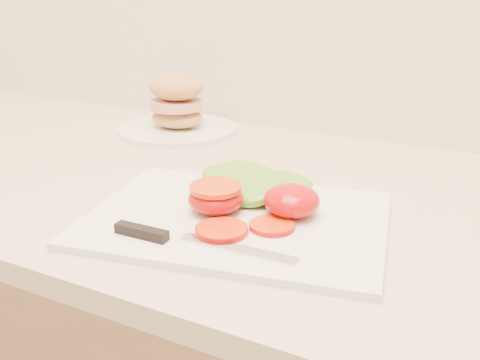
% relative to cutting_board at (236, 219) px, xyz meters
% --- Properties ---
extents(cutting_board, '(0.41, 0.33, 0.01)m').
position_rel_cutting_board_xyz_m(cutting_board, '(0.00, 0.00, 0.00)').
color(cutting_board, white).
rests_on(cutting_board, counter).
extents(tomato_half_dome, '(0.07, 0.07, 0.04)m').
position_rel_cutting_board_xyz_m(tomato_half_dome, '(0.06, 0.03, 0.02)').
color(tomato_half_dome, red).
rests_on(tomato_half_dome, cutting_board).
extents(tomato_half_cut, '(0.07, 0.07, 0.04)m').
position_rel_cutting_board_xyz_m(tomato_half_cut, '(-0.03, -0.00, 0.02)').
color(tomato_half_cut, red).
rests_on(tomato_half_cut, cutting_board).
extents(tomato_slice_0, '(0.06, 0.06, 0.01)m').
position_rel_cutting_board_xyz_m(tomato_slice_0, '(0.01, -0.05, 0.01)').
color(tomato_slice_0, '#DC4315').
rests_on(tomato_slice_0, cutting_board).
extents(tomato_slice_1, '(0.05, 0.05, 0.01)m').
position_rel_cutting_board_xyz_m(tomato_slice_1, '(0.05, -0.01, 0.01)').
color(tomato_slice_1, '#DC4315').
rests_on(tomato_slice_1, cutting_board).
extents(lettuce_leaf_0, '(0.18, 0.15, 0.03)m').
position_rel_cutting_board_xyz_m(lettuce_leaf_0, '(-0.03, 0.07, 0.02)').
color(lettuce_leaf_0, '#74C032').
rests_on(lettuce_leaf_0, cutting_board).
extents(lettuce_leaf_1, '(0.13, 0.12, 0.02)m').
position_rel_cutting_board_xyz_m(lettuce_leaf_1, '(0.02, 0.09, 0.02)').
color(lettuce_leaf_1, '#74C032').
rests_on(lettuce_leaf_1, cutting_board).
extents(knife, '(0.22, 0.04, 0.01)m').
position_rel_cutting_board_xyz_m(knife, '(-0.03, -0.09, 0.01)').
color(knife, silver).
rests_on(knife, cutting_board).
extents(sandwich_plate, '(0.23, 0.23, 0.12)m').
position_rel_cutting_board_xyz_m(sandwich_plate, '(-0.30, 0.32, 0.04)').
color(sandwich_plate, white).
rests_on(sandwich_plate, counter).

